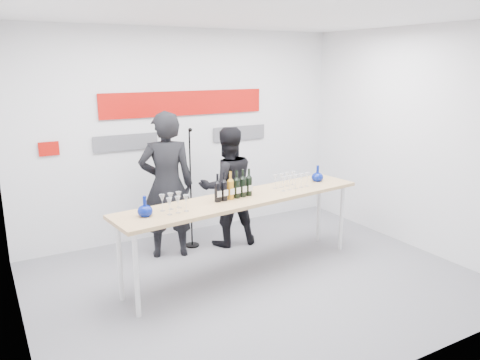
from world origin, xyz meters
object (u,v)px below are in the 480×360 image
object	(u,v)px
presenter_left	(167,185)
mic_stand	(191,211)
tasting_table	(244,203)
presenter_right	(227,187)

from	to	relation	value
presenter_left	mic_stand	bearing A→B (deg)	-144.75
presenter_left	tasting_table	bearing A→B (deg)	139.63
mic_stand	tasting_table	bearing A→B (deg)	-90.03
tasting_table	mic_stand	distance (m)	1.17
presenter_right	mic_stand	bearing A→B (deg)	-8.68
presenter_right	mic_stand	size ratio (longest dim) A/B	1.00
tasting_table	presenter_left	bearing A→B (deg)	115.78
tasting_table	presenter_left	world-z (taller)	presenter_left
tasting_table	presenter_right	distance (m)	0.97
presenter_left	presenter_right	xyz separation A→B (m)	(0.88, -0.03, -0.13)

